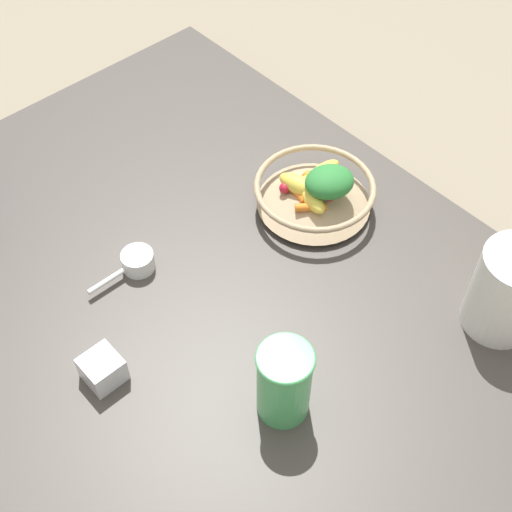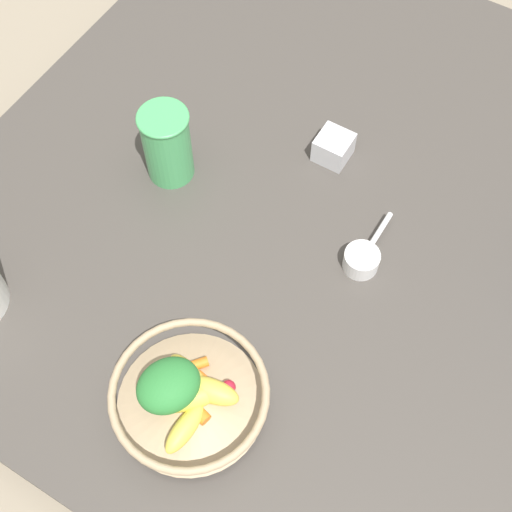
# 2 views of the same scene
# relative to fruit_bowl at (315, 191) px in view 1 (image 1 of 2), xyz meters

# --- Properties ---
(ground_plane) EXTENTS (6.00, 6.00, 0.00)m
(ground_plane) POSITION_rel_fruit_bowl_xyz_m (0.01, 0.35, -0.08)
(ground_plane) COLOR gray
(countertop) EXTENTS (1.05, 1.05, 0.04)m
(countertop) POSITION_rel_fruit_bowl_xyz_m (0.01, 0.35, -0.06)
(countertop) COLOR #47423D
(countertop) RESTS_ON ground_plane
(fruit_bowl) EXTENTS (0.19, 0.19, 0.09)m
(fruit_bowl) POSITION_rel_fruit_bowl_xyz_m (0.00, 0.00, 0.00)
(fruit_bowl) COLOR tan
(fruit_bowl) RESTS_ON countertop
(yogurt_tub) EXTENTS (0.10, 0.16, 0.26)m
(yogurt_tub) POSITION_rel_fruit_bowl_xyz_m (-0.33, -0.03, 0.04)
(yogurt_tub) COLOR white
(yogurt_tub) RESTS_ON countertop
(drinking_cup) EXTENTS (0.07, 0.07, 0.12)m
(drinking_cup) POSITION_rel_fruit_bowl_xyz_m (-0.22, 0.28, 0.03)
(drinking_cup) COLOR #4CB266
(drinking_cup) RESTS_ON countertop
(spice_jar) EXTENTS (0.05, 0.05, 0.04)m
(spice_jar) POSITION_rel_fruit_bowl_xyz_m (-0.03, 0.43, -0.02)
(spice_jar) COLOR silver
(spice_jar) RESTS_ON countertop
(measuring_scoop) EXTENTS (0.05, 0.11, 0.03)m
(measuring_scoop) POSITION_rel_fruit_bowl_xyz_m (0.09, 0.29, -0.02)
(measuring_scoop) COLOR white
(measuring_scoop) RESTS_ON countertop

